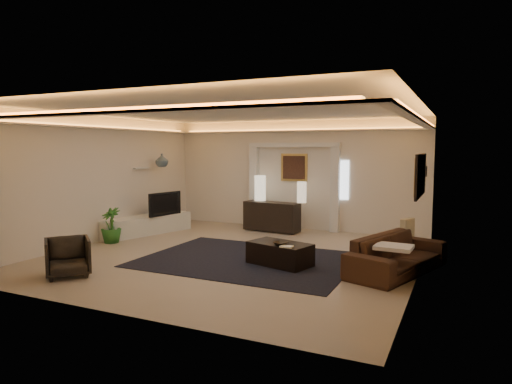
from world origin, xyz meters
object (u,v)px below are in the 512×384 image
at_px(coffee_table, 280,254).
at_px(armchair, 68,257).
at_px(sofa, 397,254).
at_px(console, 272,216).

relative_size(coffee_table, armchair, 1.60).
distance_m(sofa, armchair, 5.66).
xyz_separation_m(coffee_table, armchair, (-3.00, -2.18, 0.12)).
bearing_deg(console, sofa, -31.23).
bearing_deg(coffee_table, armchair, -128.37).
xyz_separation_m(console, sofa, (3.51, -2.70, -0.08)).
bearing_deg(armchair, sofa, -23.26).
height_order(sofa, coffee_table, sofa).
bearing_deg(console, armchair, -100.01).
height_order(sofa, armchair, armchair).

